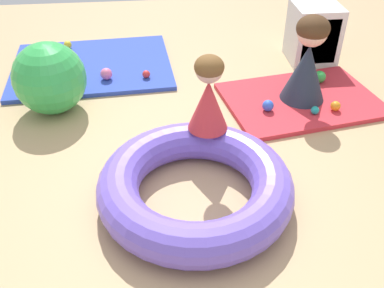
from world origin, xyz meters
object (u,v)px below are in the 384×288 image
at_px(inflatable_cushion, 195,186).
at_px(play_ball_teal, 315,110).
at_px(play_ball_green, 320,77).
at_px(exercise_ball_large, 50,78).
at_px(play_ball_pink, 106,74).
at_px(play_ball_red, 73,62).
at_px(child_in_red, 209,94).
at_px(play_ball_yellow, 68,45).
at_px(storage_cube, 314,34).
at_px(play_ball_blue, 268,106).
at_px(play_ball_red_second, 146,74).
at_px(play_ball_orange, 336,106).
at_px(adult_seated, 308,60).

relative_size(inflatable_cushion, play_ball_teal, 18.32).
relative_size(play_ball_green, exercise_ball_large, 0.19).
bearing_deg(exercise_ball_large, play_ball_pink, 46.08).
relative_size(play_ball_red, exercise_ball_large, 0.17).
xyz_separation_m(child_in_red, play_ball_teal, (0.94, 0.42, -0.45)).
relative_size(play_ball_yellow, play_ball_green, 0.74).
relative_size(play_ball_pink, storage_cube, 0.19).
relative_size(play_ball_blue, play_ball_teal, 1.41).
relative_size(inflatable_cushion, child_in_red, 2.30).
height_order(child_in_red, play_ball_blue, child_in_red).
bearing_deg(play_ball_yellow, play_ball_blue, -38.26).
xyz_separation_m(play_ball_teal, play_ball_red_second, (-1.35, 0.76, 0.00)).
xyz_separation_m(play_ball_orange, storage_cube, (0.12, 1.01, 0.20)).
bearing_deg(play_ball_red, play_ball_green, -13.39).
xyz_separation_m(child_in_red, exercise_ball_large, (-1.18, 0.77, -0.23)).
bearing_deg(play_ball_red_second, play_ball_yellow, 137.63).
bearing_deg(play_ball_orange, storage_cube, 83.19).
distance_m(play_ball_blue, play_ball_yellow, 2.27).
bearing_deg(play_ball_teal, adult_seated, 96.60).
relative_size(child_in_red, play_ball_teal, 7.98).
relative_size(play_ball_yellow, play_ball_red_second, 1.13).
height_order(play_ball_red, play_ball_yellow, play_ball_red).
bearing_deg(play_ball_red_second, play_ball_teal, -29.50).
bearing_deg(play_ball_pink, play_ball_green, -7.53).
bearing_deg(inflatable_cushion, play_ball_blue, 53.82).
height_order(play_ball_teal, play_ball_yellow, play_ball_yellow).
xyz_separation_m(play_ball_red, play_ball_blue, (1.68, -0.96, -0.00)).
relative_size(play_ball_blue, storage_cube, 0.17).
bearing_deg(play_ball_red, exercise_ball_large, -95.86).
height_order(play_ball_blue, play_ball_red_second, play_ball_blue).
height_order(play_ball_red, play_ball_red_second, play_ball_red).
relative_size(play_ball_blue, play_ball_orange, 1.16).
bearing_deg(child_in_red, exercise_ball_large, 107.21).
distance_m(play_ball_red, play_ball_yellow, 0.45).
distance_m(play_ball_blue, storage_cube, 1.18).
relative_size(play_ball_orange, play_ball_red_second, 1.13).
bearing_deg(storage_cube, exercise_ball_large, -164.03).
bearing_deg(exercise_ball_large, play_ball_red_second, 28.27).
xyz_separation_m(adult_seated, storage_cube, (0.33, 0.78, -0.11)).
xyz_separation_m(child_in_red, storage_cube, (1.24, 1.47, -0.24)).
distance_m(play_ball_pink, play_ball_teal, 1.88).
xyz_separation_m(play_ball_orange, play_ball_red_second, (-1.53, 0.73, -0.00)).
height_order(adult_seated, play_ball_teal, adult_seated).
bearing_deg(adult_seated, play_ball_orange, 40.21).
distance_m(play_ball_orange, play_ball_red_second, 1.70).
relative_size(play_ball_pink, play_ball_teal, 1.62).
bearing_deg(adult_seated, play_ball_red, -115.32).
height_order(inflatable_cushion, play_ball_red, inflatable_cushion).
xyz_separation_m(play_ball_pink, exercise_ball_large, (-0.41, -0.42, 0.20)).
xyz_separation_m(play_ball_red, play_ball_red_second, (0.70, -0.29, -0.01)).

